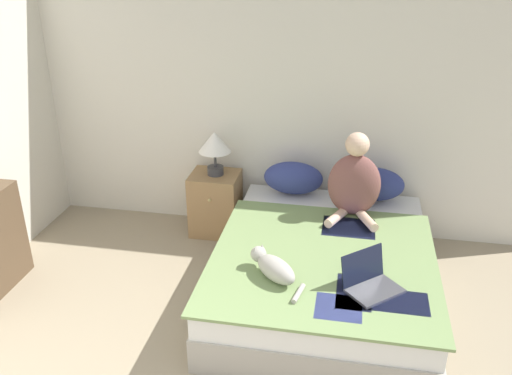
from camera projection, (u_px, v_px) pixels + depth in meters
name	position (u px, v px, depth m)	size (l,w,h in m)	color
wall_back	(269.00, 89.00, 4.59)	(5.00, 0.05, 2.55)	beige
bed	(324.00, 270.00, 3.99)	(1.54, 1.96, 0.43)	#9E998E
pillow_near	(293.00, 178.00, 4.63)	(0.51, 0.27, 0.28)	navy
pillow_far	(374.00, 184.00, 4.52)	(0.51, 0.27, 0.28)	navy
person_sitting	(354.00, 182.00, 4.21)	(0.41, 0.40, 0.68)	brown
cat_tabby	(274.00, 267.00, 3.49)	(0.39, 0.42, 0.16)	#A8A399
laptop_open	(371.00, 282.00, 3.40)	(0.42, 0.42, 0.23)	#424247
nightstand	(216.00, 203.00, 4.85)	(0.42, 0.39, 0.56)	#937047
table_lamp	(215.00, 145.00, 4.62)	(0.28, 0.28, 0.39)	#38383D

